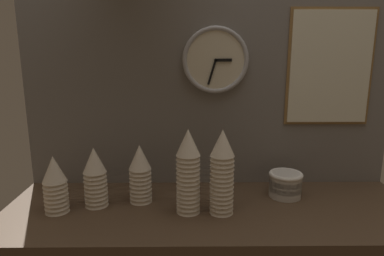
{
  "coord_description": "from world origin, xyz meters",
  "views": [
    {
      "loc": [
        -0.09,
        -1.23,
        0.59
      ],
      "look_at": [
        -0.08,
        0.04,
        0.3
      ],
      "focal_mm": 32.0,
      "sensor_mm": 36.0,
      "label": 1
    }
  ],
  "objects": [
    {
      "name": "bowl_stack_right",
      "position": [
        0.31,
        0.09,
        0.06
      ],
      "size": [
        0.14,
        0.14,
        0.1
      ],
      "color": "beige",
      "rests_on": "ground_plane"
    },
    {
      "name": "cup_stack_left",
      "position": [
        -0.45,
        0.02,
        0.12
      ],
      "size": [
        0.09,
        0.09,
        0.24
      ],
      "color": "beige",
      "rests_on": "ground_plane"
    },
    {
      "name": "cup_stack_center_left",
      "position": [
        -0.28,
        0.05,
        0.12
      ],
      "size": [
        0.09,
        0.09,
        0.24
      ],
      "color": "beige",
      "rests_on": "ground_plane"
    },
    {
      "name": "wall_clock",
      "position": [
        0.03,
        0.23,
        0.55
      ],
      "size": [
        0.28,
        0.03,
        0.28
      ],
      "color": "beige"
    },
    {
      "name": "cup_stack_center",
      "position": [
        -0.09,
        -0.04,
        0.16
      ],
      "size": [
        0.09,
        0.09,
        0.32
      ],
      "color": "beige",
      "rests_on": "ground_plane"
    },
    {
      "name": "menu_board",
      "position": [
        0.52,
        0.24,
        0.52
      ],
      "size": [
        0.37,
        0.01,
        0.5
      ],
      "color": "olive"
    },
    {
      "name": "ground_plane",
      "position": [
        0.0,
        0.0,
        -0.02
      ],
      "size": [
        1.6,
        0.56,
        0.04
      ],
      "primitive_type": "cube",
      "color": "#4C3826"
    },
    {
      "name": "cup_stack_far_left",
      "position": [
        -0.58,
        -0.04,
        0.11
      ],
      "size": [
        0.09,
        0.09,
        0.22
      ],
      "color": "beige",
      "rests_on": "ground_plane"
    },
    {
      "name": "cup_stack_center_right",
      "position": [
        0.03,
        -0.05,
        0.16
      ],
      "size": [
        0.09,
        0.09,
        0.32
      ],
      "color": "beige",
      "rests_on": "ground_plane"
    },
    {
      "name": "wall_tiled_back",
      "position": [
        0.0,
        0.27,
        0.53
      ],
      "size": [
        1.6,
        0.03,
        1.05
      ],
      "color": "slate",
      "rests_on": "ground_plane"
    }
  ]
}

